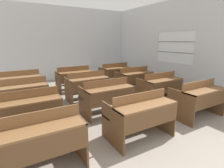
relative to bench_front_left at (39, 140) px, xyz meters
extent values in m
cube|color=silver|center=(1.91, 5.70, 1.12)|extent=(6.41, 0.06, 3.17)
cube|color=silver|center=(5.08, 2.00, 0.01)|extent=(0.06, 7.34, 0.94)
cube|color=silver|center=(5.08, 2.00, 2.15)|extent=(0.06, 7.34, 1.11)
cube|color=silver|center=(5.08, 4.34, 1.04)|extent=(0.06, 2.66, 1.12)
cube|color=white|center=(5.08, 2.19, 1.04)|extent=(0.02, 1.64, 1.12)
cube|color=#4C4C51|center=(5.06, 2.19, 0.85)|extent=(0.02, 1.64, 0.02)
cube|color=#4C4C51|center=(5.06, 2.19, 1.23)|extent=(0.02, 1.64, 0.02)
cube|color=brown|center=(0.56, 0.04, -0.12)|extent=(0.03, 0.72, 0.69)
cube|color=brown|center=(0.00, -0.15, 0.21)|extent=(1.15, 0.35, 0.03)
cube|color=brown|center=(0.00, -0.31, 0.04)|extent=(1.09, 0.02, 0.31)
cube|color=brown|center=(0.00, 0.01, 0.31)|extent=(1.15, 0.02, 0.16)
cube|color=brown|center=(0.00, 0.26, -0.04)|extent=(1.15, 0.29, 0.03)
cube|color=brown|center=(0.00, 0.26, -0.31)|extent=(1.09, 0.04, 0.04)
cube|color=brown|center=(1.14, 0.01, -0.12)|extent=(0.03, 0.72, 0.69)
cube|color=brown|center=(2.26, 0.01, -0.12)|extent=(0.03, 0.72, 0.69)
cube|color=brown|center=(1.70, -0.18, 0.21)|extent=(1.15, 0.35, 0.03)
cube|color=brown|center=(1.70, -0.34, 0.04)|extent=(1.09, 0.02, 0.31)
cube|color=brown|center=(1.70, -0.02, 0.31)|extent=(1.15, 0.02, 0.16)
cube|color=brown|center=(1.70, 0.23, -0.04)|extent=(1.15, 0.29, 0.03)
cube|color=brown|center=(1.70, 0.23, -0.31)|extent=(1.09, 0.04, 0.04)
cube|color=brown|center=(2.87, 0.04, -0.12)|extent=(0.03, 0.72, 0.69)
cube|color=brown|center=(3.99, 0.04, -0.12)|extent=(0.03, 0.72, 0.69)
cube|color=brown|center=(3.43, -0.15, 0.21)|extent=(1.15, 0.35, 0.03)
cube|color=brown|center=(3.43, -0.31, 0.04)|extent=(1.09, 0.02, 0.31)
cube|color=brown|center=(3.43, 0.02, 0.31)|extent=(1.15, 0.02, 0.16)
cube|color=brown|center=(3.43, 0.26, -0.04)|extent=(1.15, 0.29, 0.03)
cube|color=brown|center=(3.43, 0.26, -0.31)|extent=(1.09, 0.04, 0.04)
cube|color=brown|center=(0.55, 1.23, -0.12)|extent=(0.03, 0.72, 0.69)
cube|color=brown|center=(-0.01, 1.04, 0.21)|extent=(1.15, 0.35, 0.03)
cube|color=brown|center=(-0.01, 0.88, 0.04)|extent=(1.09, 0.02, 0.31)
cube|color=brown|center=(-0.01, 1.21, 0.31)|extent=(1.15, 0.02, 0.16)
cube|color=brown|center=(-0.01, 1.45, -0.04)|extent=(1.15, 0.29, 0.03)
cube|color=brown|center=(-0.01, 1.45, -0.31)|extent=(1.09, 0.04, 0.04)
cube|color=brown|center=(1.13, 1.24, -0.12)|extent=(0.03, 0.72, 0.69)
cube|color=brown|center=(2.25, 1.24, -0.12)|extent=(0.03, 0.72, 0.69)
cube|color=brown|center=(1.69, 1.05, 0.21)|extent=(1.15, 0.35, 0.03)
cube|color=brown|center=(1.69, 0.89, 0.04)|extent=(1.09, 0.02, 0.31)
cube|color=brown|center=(1.69, 1.21, 0.31)|extent=(1.15, 0.02, 0.16)
cube|color=brown|center=(1.69, 1.45, -0.04)|extent=(1.15, 0.29, 0.03)
cube|color=brown|center=(1.69, 1.45, -0.31)|extent=(1.09, 0.04, 0.04)
cube|color=brown|center=(2.87, 1.24, -0.12)|extent=(0.03, 0.72, 0.69)
cube|color=brown|center=(3.99, 1.24, -0.12)|extent=(0.03, 0.72, 0.69)
cube|color=brown|center=(3.43, 1.05, 0.21)|extent=(1.15, 0.35, 0.03)
cube|color=brown|center=(3.43, 0.89, 0.04)|extent=(1.09, 0.02, 0.31)
cube|color=brown|center=(3.43, 1.21, 0.31)|extent=(1.15, 0.02, 0.16)
cube|color=brown|center=(3.43, 1.45, -0.04)|extent=(1.15, 0.29, 0.03)
cube|color=brown|center=(3.43, 1.45, -0.31)|extent=(1.09, 0.04, 0.04)
cube|color=brown|center=(0.54, 2.44, -0.12)|extent=(0.03, 0.72, 0.69)
cube|color=brown|center=(-0.02, 2.25, 0.21)|extent=(1.15, 0.35, 0.03)
cube|color=brown|center=(-0.02, 2.09, 0.04)|extent=(1.09, 0.02, 0.31)
cube|color=brown|center=(-0.02, 2.42, 0.31)|extent=(1.15, 0.02, 0.16)
cube|color=brown|center=(-0.02, 2.66, -0.04)|extent=(1.15, 0.29, 0.03)
cube|color=brown|center=(-0.02, 2.66, -0.31)|extent=(1.09, 0.04, 0.04)
cube|color=brown|center=(1.13, 2.44, -0.12)|extent=(0.03, 0.72, 0.69)
cube|color=brown|center=(2.25, 2.44, -0.12)|extent=(0.03, 0.72, 0.69)
cube|color=brown|center=(1.69, 2.25, 0.21)|extent=(1.15, 0.35, 0.03)
cube|color=brown|center=(1.69, 2.09, 0.04)|extent=(1.09, 0.02, 0.31)
cube|color=brown|center=(1.69, 2.42, 0.31)|extent=(1.15, 0.02, 0.16)
cube|color=brown|center=(1.69, 2.66, -0.04)|extent=(1.15, 0.29, 0.03)
cube|color=brown|center=(1.69, 2.66, -0.31)|extent=(1.09, 0.04, 0.04)
cube|color=#53361D|center=(2.88, 2.45, -0.12)|extent=(0.03, 0.72, 0.69)
cube|color=#53361D|center=(4.00, 2.45, -0.12)|extent=(0.03, 0.72, 0.69)
cube|color=brown|center=(3.44, 2.26, 0.21)|extent=(1.15, 0.35, 0.03)
cube|color=#53361D|center=(3.44, 2.10, 0.04)|extent=(1.09, 0.02, 0.31)
cube|color=brown|center=(3.44, 2.43, 0.31)|extent=(1.15, 0.02, 0.16)
cube|color=brown|center=(3.44, 2.67, -0.04)|extent=(1.15, 0.29, 0.03)
cube|color=#53361D|center=(3.44, 2.67, -0.31)|extent=(1.09, 0.04, 0.04)
cube|color=brown|center=(0.55, 3.68, -0.12)|extent=(0.03, 0.72, 0.69)
cube|color=brown|center=(-0.01, 3.49, 0.21)|extent=(1.15, 0.35, 0.03)
cube|color=brown|center=(-0.01, 3.33, 0.04)|extent=(1.09, 0.02, 0.31)
cube|color=brown|center=(-0.01, 3.65, 0.31)|extent=(1.15, 0.02, 0.16)
cube|color=brown|center=(-0.01, 3.89, -0.04)|extent=(1.15, 0.29, 0.03)
cube|color=brown|center=(-0.01, 3.89, -0.31)|extent=(1.09, 0.04, 0.04)
cube|color=brown|center=(1.14, 3.66, -0.12)|extent=(0.03, 0.72, 0.69)
cube|color=brown|center=(2.26, 3.66, -0.12)|extent=(0.03, 0.72, 0.69)
cube|color=brown|center=(1.70, 3.48, 0.21)|extent=(1.15, 0.35, 0.03)
cube|color=brown|center=(1.70, 3.31, 0.04)|extent=(1.09, 0.02, 0.31)
cube|color=brown|center=(1.70, 3.64, 0.31)|extent=(1.15, 0.02, 0.16)
cube|color=brown|center=(1.70, 3.88, -0.04)|extent=(1.15, 0.29, 0.03)
cube|color=brown|center=(1.70, 3.88, -0.31)|extent=(1.09, 0.04, 0.04)
cube|color=#52351C|center=(2.86, 3.68, -0.12)|extent=(0.03, 0.72, 0.69)
cube|color=#52351C|center=(3.99, 3.68, -0.12)|extent=(0.03, 0.72, 0.69)
cube|color=brown|center=(3.43, 3.49, 0.21)|extent=(1.15, 0.35, 0.03)
cube|color=#52351C|center=(3.43, 3.33, 0.04)|extent=(1.09, 0.02, 0.31)
cube|color=brown|center=(3.43, 3.65, 0.31)|extent=(1.15, 0.02, 0.16)
cube|color=brown|center=(3.43, 3.90, -0.04)|extent=(1.15, 0.29, 0.03)
cube|color=#52351C|center=(3.43, 3.90, -0.31)|extent=(1.09, 0.04, 0.04)
camera|label=1|loc=(-0.21, -2.28, 1.28)|focal=28.00mm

